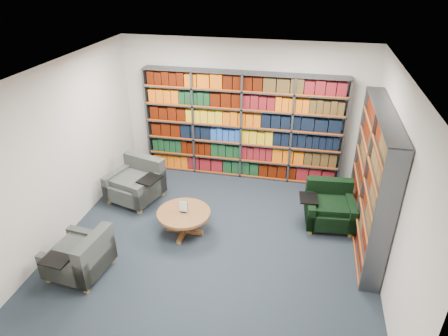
% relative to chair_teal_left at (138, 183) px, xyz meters
% --- Properties ---
extents(room_shell, '(5.02, 5.02, 2.82)m').
position_rel_chair_teal_left_xyz_m(room_shell, '(1.77, -1.00, 1.08)').
color(room_shell, '#1B252D').
rests_on(room_shell, ground).
extents(bookshelf_back, '(4.00, 0.28, 2.20)m').
position_rel_chair_teal_left_xyz_m(bookshelf_back, '(1.77, 1.34, 0.78)').
color(bookshelf_back, '#47494F').
rests_on(bookshelf_back, ground).
extents(bookshelf_right, '(0.28, 2.50, 2.20)m').
position_rel_chair_teal_left_xyz_m(bookshelf_right, '(4.12, -0.40, 0.78)').
color(bookshelf_right, '#47494F').
rests_on(bookshelf_right, ground).
extents(chair_teal_left, '(1.13, 1.06, 0.78)m').
position_rel_chair_teal_left_xyz_m(chair_teal_left, '(0.00, 0.00, 0.00)').
color(chair_teal_left, '#0B1B31').
rests_on(chair_teal_left, ground).
extents(chair_green_right, '(0.97, 0.86, 0.72)m').
position_rel_chair_teal_left_xyz_m(chair_green_right, '(3.56, -0.05, -0.02)').
color(chair_green_right, black).
rests_on(chair_green_right, ground).
extents(chair_teal_front, '(0.86, 0.96, 0.71)m').
position_rel_chair_teal_left_xyz_m(chair_teal_front, '(0.05, -2.15, -0.03)').
color(chair_teal_front, '#0B1B31').
rests_on(chair_teal_front, ground).
extents(coffee_table, '(0.89, 0.89, 0.62)m').
position_rel_chair_teal_left_xyz_m(coffee_table, '(1.20, -0.90, 0.02)').
color(coffee_table, olive).
rests_on(coffee_table, ground).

